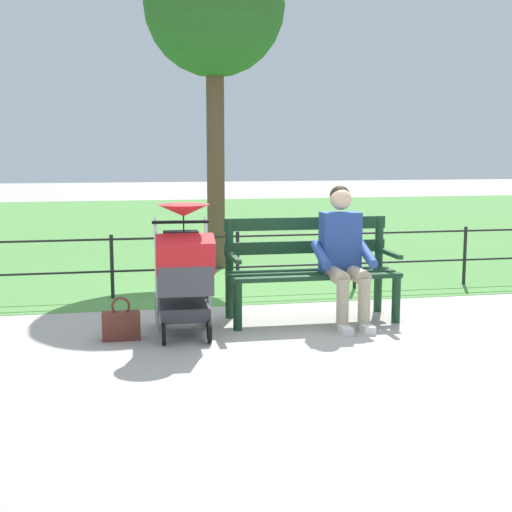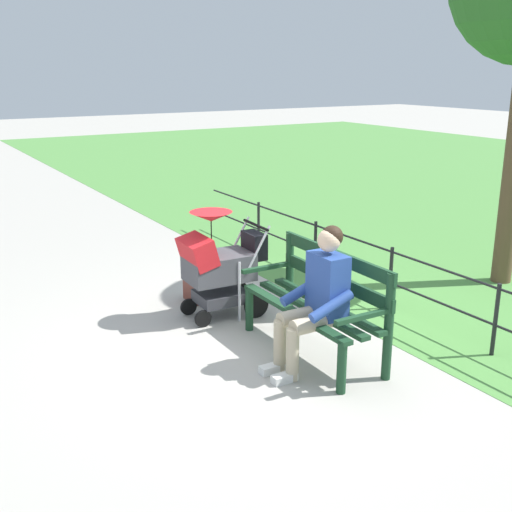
# 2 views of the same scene
# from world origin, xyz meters

# --- Properties ---
(ground_plane) EXTENTS (60.00, 60.00, 0.00)m
(ground_plane) POSITION_xyz_m (0.00, 0.00, 0.00)
(ground_plane) COLOR #ADA89E
(park_bench) EXTENTS (1.61, 0.62, 0.96)m
(park_bench) POSITION_xyz_m (-0.47, -0.12, 0.53)
(park_bench) COLOR #193D23
(park_bench) RESTS_ON ground
(person_on_bench) EXTENTS (0.53, 0.74, 1.28)m
(person_on_bench) POSITION_xyz_m (-0.72, 0.11, 0.68)
(person_on_bench) COLOR tan
(person_on_bench) RESTS_ON ground
(stroller) EXTENTS (0.54, 0.91, 1.15)m
(stroller) POSITION_xyz_m (0.77, 0.28, 0.59)
(stroller) COLOR black
(stroller) RESTS_ON ground
(handbag) EXTENTS (0.32, 0.14, 0.37)m
(handbag) POSITION_xyz_m (1.31, 0.31, 0.13)
(handbag) COLOR brown
(handbag) RESTS_ON ground
(park_fence) EXTENTS (8.31, 0.04, 0.70)m
(park_fence) POSITION_xyz_m (-0.29, -1.43, 0.42)
(park_fence) COLOR black
(park_fence) RESTS_ON ground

